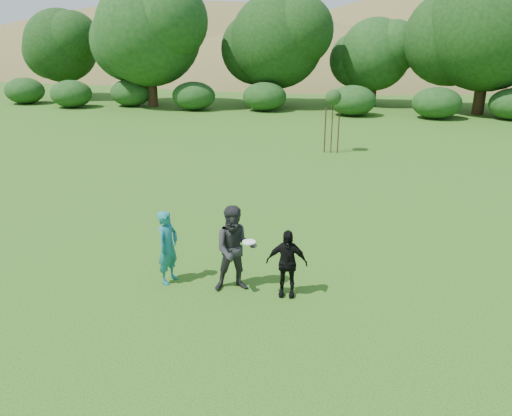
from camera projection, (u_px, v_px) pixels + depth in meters
The scene contains 8 objects.
ground at pixel (224, 309), 9.91m from camera, with size 120.00×120.00×0.00m, color #19470C.
player_teal at pixel (168, 247), 10.76m from camera, with size 0.60×0.39×1.64m, color #1A7077.
player_grey at pixel (235, 249), 10.37m from camera, with size 0.91×0.71×1.87m, color #27282A.
player_black at pixel (287, 263), 10.21m from camera, with size 0.85×0.35×1.45m, color black.
frisbee at pixel (249, 242), 9.89m from camera, with size 0.27×0.27×0.03m.
sapling at pixel (333, 99), 22.10m from camera, with size 0.70×0.70×2.85m.
hillside at pixel (341, 151), 77.14m from camera, with size 150.00×72.00×52.00m.
tree_row at pixel (380, 38), 34.13m from camera, with size 53.92×10.38×9.62m.
Camera 1 is at (2.43, -8.36, 5.18)m, focal length 35.00 mm.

